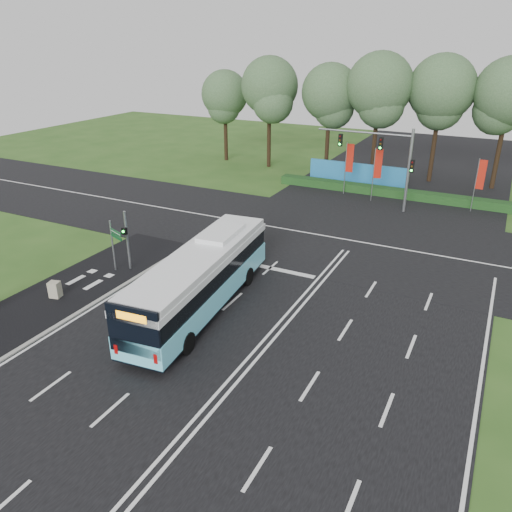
% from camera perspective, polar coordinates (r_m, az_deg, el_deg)
% --- Properties ---
extents(ground, '(120.00, 120.00, 0.00)m').
position_cam_1_polar(ground, '(27.03, 3.44, -6.82)').
color(ground, '#2C521B').
rests_on(ground, ground).
extents(road_main, '(20.00, 120.00, 0.04)m').
position_cam_1_polar(road_main, '(27.02, 3.45, -6.78)').
color(road_main, black).
rests_on(road_main, ground).
extents(road_cross, '(120.00, 14.00, 0.05)m').
position_cam_1_polar(road_cross, '(37.27, 10.86, 1.73)').
color(road_cross, black).
rests_on(road_cross, ground).
extents(bike_path, '(5.00, 18.00, 0.06)m').
position_cam_1_polar(bike_path, '(31.50, -20.28, -3.63)').
color(bike_path, black).
rests_on(bike_path, ground).
extents(kerb_strip, '(0.25, 18.00, 0.12)m').
position_cam_1_polar(kerb_strip, '(29.90, -17.08, -4.61)').
color(kerb_strip, gray).
rests_on(kerb_strip, ground).
extents(city_bus, '(3.91, 12.93, 3.66)m').
position_cam_1_polar(city_bus, '(26.92, -6.29, -2.61)').
color(city_bus, '#6CDFFB').
rests_on(city_bus, ground).
extents(pedestrian_signal, '(0.32, 0.44, 3.93)m').
position_cam_1_polar(pedestrian_signal, '(32.33, -14.56, 1.95)').
color(pedestrian_signal, gray).
rests_on(pedestrian_signal, ground).
extents(street_sign, '(1.26, 0.54, 3.41)m').
position_cam_1_polar(street_sign, '(32.10, -15.89, 1.72)').
color(street_sign, gray).
rests_on(street_sign, ground).
extents(utility_cabinet, '(0.71, 0.63, 1.01)m').
position_cam_1_polar(utility_cabinet, '(30.72, -21.99, -3.62)').
color(utility_cabinet, '#ACA38B').
rests_on(utility_cabinet, ground).
extents(banner_flag_left, '(0.72, 0.09, 4.89)m').
position_cam_1_polar(banner_flag_left, '(47.85, 10.53, 10.61)').
color(banner_flag_left, gray).
rests_on(banner_flag_left, ground).
extents(banner_flag_mid, '(0.68, 0.30, 4.85)m').
position_cam_1_polar(banner_flag_mid, '(46.21, 13.64, 9.85)').
color(banner_flag_mid, gray).
rests_on(banner_flag_mid, ground).
extents(banner_flag_right, '(0.68, 0.08, 4.62)m').
position_cam_1_polar(banner_flag_right, '(45.88, 24.19, 8.16)').
color(banner_flag_right, gray).
rests_on(banner_flag_right, ground).
extents(traffic_light_gantry, '(8.41, 0.28, 7.00)m').
position_cam_1_polar(traffic_light_gantry, '(43.83, 14.87, 11.03)').
color(traffic_light_gantry, gray).
rests_on(traffic_light_gantry, ground).
extents(hedge, '(22.00, 1.20, 0.80)m').
position_cam_1_polar(hedge, '(48.71, 15.18, 7.03)').
color(hedge, '#153714').
rests_on(hedge, ground).
extents(blue_hoarding, '(10.00, 0.30, 2.20)m').
position_cam_1_polar(blue_hoarding, '(51.75, 11.53, 9.14)').
color(blue_hoarding, '#1F70AC').
rests_on(blue_hoarding, ground).
extents(eucalyptus_row, '(48.86, 9.15, 12.63)m').
position_cam_1_polar(eucalyptus_row, '(53.41, 19.13, 17.34)').
color(eucalyptus_row, black).
rests_on(eucalyptus_row, ground).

